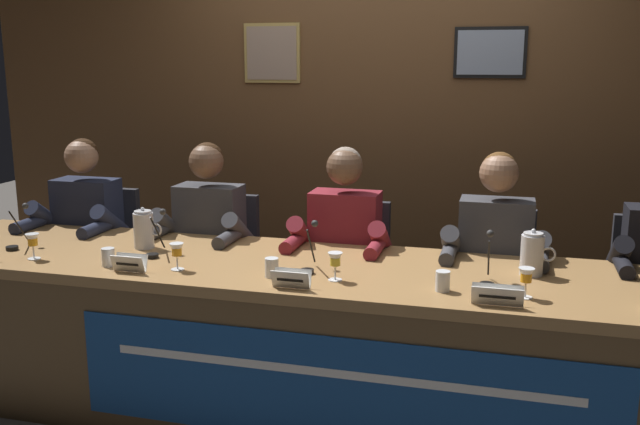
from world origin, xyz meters
TOP-DOWN VIEW (x-y plane):
  - ground_plane at (0.00, 0.00)m, footprint 12.00×12.00m
  - wall_back_panelled at (-0.00, 1.39)m, footprint 5.37×0.14m
  - conference_table at (0.00, -0.12)m, footprint 4.17×0.88m
  - chair_far_left at (-1.55, 0.62)m, footprint 0.44×0.44m
  - panelist_far_left at (-1.55, 0.42)m, footprint 0.51×0.48m
  - juice_glass_far_left at (-1.34, -0.25)m, footprint 0.06×0.06m
  - microphone_far_left at (-1.55, -0.10)m, footprint 0.06×0.17m
  - chair_left at (-0.77, 0.62)m, footprint 0.44×0.44m
  - panelist_left at (-0.77, 0.42)m, footprint 0.51×0.48m
  - nameplate_left at (-0.80, -0.32)m, footprint 0.16×0.06m
  - juice_glass_left at (-0.60, -0.24)m, footprint 0.06×0.06m
  - water_cup_left at (-0.94, -0.27)m, footprint 0.06×0.06m
  - microphone_left at (-0.81, -0.05)m, footprint 0.06×0.17m
  - chair_center at (0.00, 0.62)m, footprint 0.44×0.44m
  - panelist_center at (0.00, 0.42)m, footprint 0.51×0.48m
  - nameplate_center at (-0.03, -0.35)m, footprint 0.16×0.06m
  - juice_glass_center at (0.12, -0.20)m, footprint 0.06×0.06m
  - water_cup_center at (-0.16, -0.23)m, footprint 0.06×0.06m
  - microphone_center at (-0.02, -0.10)m, footprint 0.06×0.17m
  - chair_right at (0.77, 0.62)m, footprint 0.44×0.44m
  - panelist_right at (0.77, 0.42)m, footprint 0.51×0.48m
  - nameplate_right at (0.80, -0.35)m, footprint 0.20×0.06m
  - juice_glass_right at (0.91, -0.23)m, footprint 0.06×0.06m
  - water_cup_right at (0.58, -0.23)m, footprint 0.06×0.06m
  - microphone_right at (0.76, -0.09)m, footprint 0.06×0.17m
  - water_pitcher_left_side at (-0.94, 0.07)m, footprint 0.15×0.10m
  - water_pitcher_right_side at (0.94, 0.10)m, footprint 0.15×0.10m

SIDE VIEW (x-z plane):
  - ground_plane at x=0.00m, z-range 0.00..0.00m
  - chair_far_left at x=-1.55m, z-range -0.01..0.91m
  - chair_left at x=-0.77m, z-range -0.01..0.91m
  - chair_center at x=0.00m, z-range -0.01..0.91m
  - chair_right at x=0.77m, z-range -0.01..0.91m
  - conference_table at x=0.00m, z-range 0.15..0.90m
  - panelist_far_left at x=-1.55m, z-range 0.10..1.35m
  - panelist_left at x=-0.77m, z-range 0.10..1.35m
  - panelist_center at x=0.00m, z-range 0.10..1.35m
  - panelist_right at x=0.77m, z-range 0.10..1.35m
  - water_cup_left at x=-0.94m, z-range 0.75..0.83m
  - water_cup_center at x=-0.16m, z-range 0.75..0.83m
  - water_cup_right at x=0.58m, z-range 0.75..0.83m
  - nameplate_center at x=-0.03m, z-range 0.75..0.83m
  - nameplate_right at x=0.80m, z-range 0.75..0.83m
  - nameplate_left at x=-0.80m, z-range 0.75..0.83m
  - microphone_far_left at x=-1.55m, z-range 0.72..0.93m
  - microphone_left at x=-0.81m, z-range 0.72..0.93m
  - microphone_center at x=-0.02m, z-range 0.72..0.93m
  - microphone_right at x=0.76m, z-range 0.72..0.93m
  - juice_glass_far_left at x=-1.34m, z-range 0.77..0.90m
  - juice_glass_left at x=-0.60m, z-range 0.77..0.90m
  - juice_glass_center at x=0.12m, z-range 0.77..0.90m
  - juice_glass_right at x=0.91m, z-range 0.77..0.90m
  - water_pitcher_left_side at x=-0.94m, z-range 0.74..0.95m
  - water_pitcher_right_side at x=0.94m, z-range 0.74..0.95m
  - wall_back_panelled at x=0.00m, z-range 0.00..2.60m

